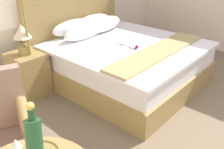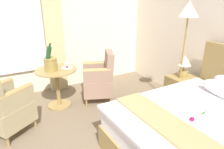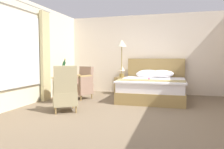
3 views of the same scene
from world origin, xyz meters
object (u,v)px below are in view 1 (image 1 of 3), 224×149
at_px(wine_glass_near_bucket, 16,145).
at_px(armchair_by_window, 0,140).
at_px(nightstand, 29,74).
at_px(bedside_lamp, 22,36).
at_px(bed, 119,58).

bearing_deg(wine_glass_near_bucket, armchair_by_window, 78.55).
bearing_deg(armchair_by_window, nightstand, 50.22).
distance_m(bedside_lamp, wine_glass_near_bucket, 2.03).
bearing_deg(nightstand, wine_glass_near_bucket, -121.85).
distance_m(bedside_lamp, armchair_by_window, 1.54).
relative_size(bed, wine_glass_near_bucket, 13.92).
bearing_deg(nightstand, bedside_lamp, -180.00).
height_order(nightstand, wine_glass_near_bucket, wine_glass_near_bucket).
relative_size(wine_glass_near_bucket, armchair_by_window, 0.15).
bearing_deg(bed, wine_glass_near_bucket, -154.03).
relative_size(nightstand, bedside_lamp, 1.49).
bearing_deg(wine_glass_near_bucket, bedside_lamp, 58.15).
height_order(nightstand, armchair_by_window, armchair_by_window).
xyz_separation_m(nightstand, armchair_by_window, (-0.96, -1.15, 0.15)).
xyz_separation_m(bed, armchair_by_window, (-2.07, -0.48, 0.09)).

